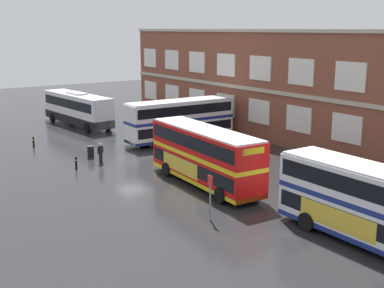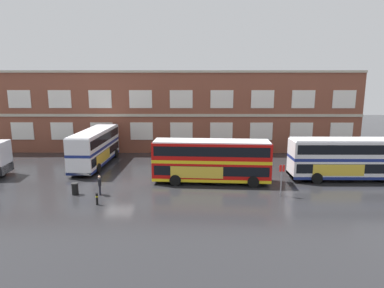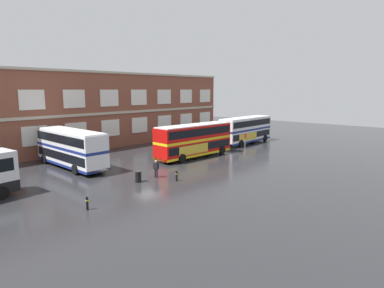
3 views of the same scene
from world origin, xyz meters
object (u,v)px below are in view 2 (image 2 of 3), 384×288
(double_decker_near, at_px, (95,147))
(station_litter_bin, at_px, (75,189))
(double_decker_far, at_px, (347,158))
(bus_stand_flag, at_px, (282,177))
(waiting_passenger, at_px, (100,184))
(double_decker_middle, at_px, (211,160))
(safety_bollard_west, at_px, (97,199))

(double_decker_near, bearing_deg, station_litter_bin, -83.83)
(double_decker_far, bearing_deg, bus_stand_flag, -148.17)
(waiting_passenger, height_order, station_litter_bin, waiting_passenger)
(double_decker_near, xyz_separation_m, waiting_passenger, (3.22, -9.99, -1.22))
(double_decker_near, relative_size, double_decker_middle, 0.99)
(double_decker_near, height_order, bus_stand_flag, double_decker_near)
(double_decker_middle, xyz_separation_m, station_litter_bin, (-11.81, -3.54, -1.63))
(station_litter_bin, bearing_deg, waiting_passenger, -1.17)
(bus_stand_flag, bearing_deg, double_decker_middle, 146.58)
(bus_stand_flag, relative_size, safety_bollard_west, 2.84)
(double_decker_near, distance_m, safety_bollard_west, 12.94)
(double_decker_middle, height_order, waiting_passenger, double_decker_middle)
(double_decker_near, distance_m, double_decker_middle, 14.39)
(bus_stand_flag, bearing_deg, waiting_passenger, 179.34)
(double_decker_near, bearing_deg, bus_stand_flag, -28.66)
(station_litter_bin, height_order, safety_bollard_west, station_litter_bin)
(double_decker_near, height_order, station_litter_bin, double_decker_near)
(double_decker_far, height_order, bus_stand_flag, double_decker_far)
(waiting_passenger, xyz_separation_m, bus_stand_flag, (15.37, -0.18, 0.70))
(double_decker_near, relative_size, double_decker_far, 1.01)
(double_decker_far, xyz_separation_m, bus_stand_flag, (-7.57, -4.70, -0.51))
(double_decker_middle, distance_m, bus_stand_flag, 6.85)
(double_decker_far, distance_m, waiting_passenger, 23.42)
(double_decker_far, bearing_deg, station_litter_bin, -169.88)
(waiting_passenger, bearing_deg, safety_bollard_west, -79.76)
(bus_stand_flag, bearing_deg, double_decker_far, 31.83)
(double_decker_far, height_order, waiting_passenger, double_decker_far)
(safety_bollard_west, bearing_deg, double_decker_near, 106.47)
(double_decker_near, xyz_separation_m, safety_bollard_west, (3.64, -12.31, -1.66))
(station_litter_bin, bearing_deg, bus_stand_flag, -0.72)
(safety_bollard_west, bearing_deg, bus_stand_flag, 8.15)
(double_decker_middle, bearing_deg, double_decker_near, 153.59)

